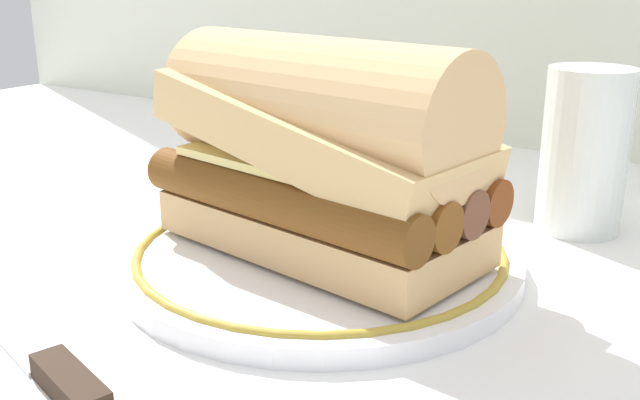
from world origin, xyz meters
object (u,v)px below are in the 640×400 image
at_px(plate, 320,256).
at_px(sausage_sandwich, 320,148).
at_px(drinking_glass, 583,162).
at_px(butter_knife, 41,357).

bearing_deg(plate, sausage_sandwich, -45.00).
bearing_deg(drinking_glass, plate, -126.03).
bearing_deg(butter_knife, sausage_sandwich, 74.40).
bearing_deg(sausage_sandwich, plate, 144.03).
distance_m(plate, drinking_glass, 0.20).
height_order(plate, sausage_sandwich, sausage_sandwich).
bearing_deg(plate, butter_knife, -105.60).
relative_size(plate, drinking_glass, 2.16).
bearing_deg(plate, drinking_glass, 53.97).
relative_size(sausage_sandwich, butter_knife, 1.43).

